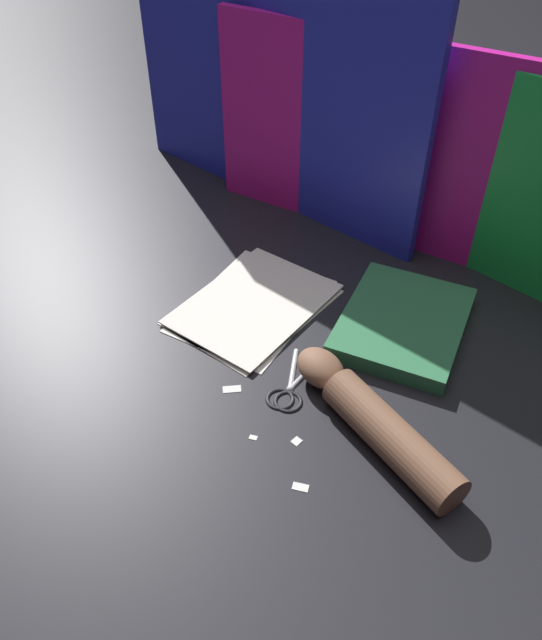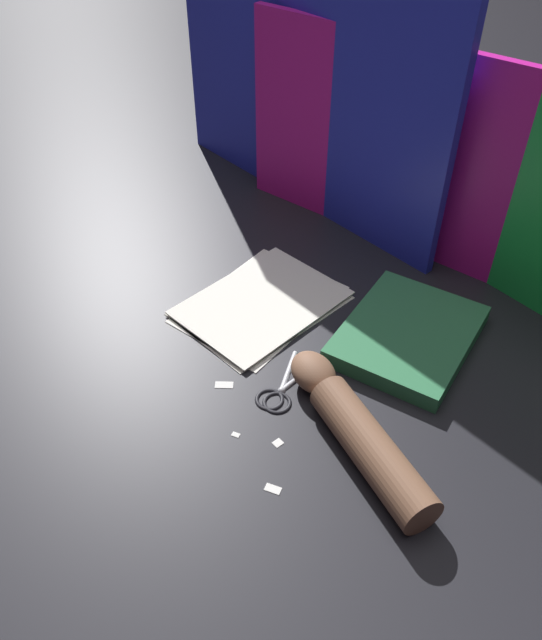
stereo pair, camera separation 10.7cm
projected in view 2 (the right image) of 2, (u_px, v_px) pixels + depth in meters
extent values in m
plane|color=black|center=(256.00, 339.00, 1.12)|extent=(6.00, 6.00, 0.00)
cube|color=#2833D1|center=(302.00, 77.00, 1.31)|extent=(0.79, 0.11, 0.58)
cube|color=#D81E9E|center=(414.00, 154.00, 1.21)|extent=(0.79, 0.07, 0.42)
cube|color=white|center=(261.00, 306.00, 1.19)|extent=(0.24, 0.31, 0.00)
cube|color=white|center=(260.00, 303.00, 1.19)|extent=(0.24, 0.31, 0.00)
cube|color=white|center=(262.00, 302.00, 1.19)|extent=(0.23, 0.31, 0.00)
cube|color=#2D7247|center=(408.00, 335.00, 1.11)|extent=(0.25, 0.30, 0.03)
sphere|color=silver|center=(282.00, 389.00, 1.03)|extent=(0.01, 0.01, 0.01)
cylinder|color=silver|center=(289.00, 369.00, 1.06)|extent=(0.05, 0.09, 0.01)
torus|color=black|center=(277.00, 401.00, 1.01)|extent=(0.06, 0.06, 0.01)
cylinder|color=silver|center=(301.00, 374.00, 1.05)|extent=(0.01, 0.09, 0.01)
torus|color=black|center=(270.00, 398.00, 1.01)|extent=(0.05, 0.05, 0.01)
cylinder|color=brown|center=(371.00, 449.00, 0.90)|extent=(0.26, 0.15, 0.06)
ellipsoid|color=brown|center=(313.00, 372.00, 1.02)|extent=(0.11, 0.10, 0.05)
cube|color=white|center=(236.00, 435.00, 0.96)|extent=(0.01, 0.01, 0.00)
cube|color=white|center=(273.00, 489.00, 0.89)|extent=(0.03, 0.02, 0.00)
cube|color=white|center=(278.00, 443.00, 0.95)|extent=(0.01, 0.02, 0.00)
cube|color=white|center=(224.00, 385.00, 1.04)|extent=(0.03, 0.03, 0.00)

